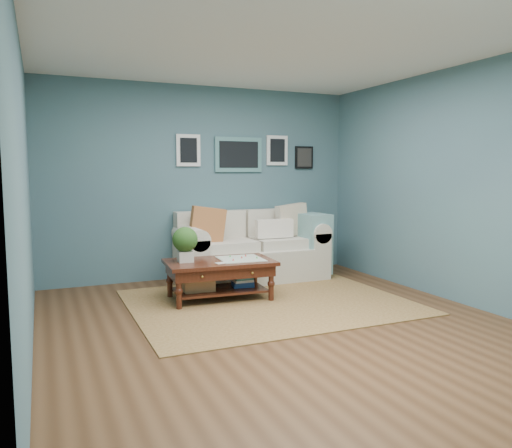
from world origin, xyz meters
TOP-DOWN VIEW (x-y plane):
  - room_shell at (0.01, 0.06)m, footprint 5.00×5.02m
  - area_rug at (0.24, 0.81)m, footprint 3.09×2.47m
  - loveseat at (0.62, 2.03)m, footprint 2.07×0.94m
  - coffee_table at (-0.30, 1.17)m, footprint 1.29×0.81m

SIDE VIEW (x-z plane):
  - area_rug at x=0.24m, z-range 0.00..0.01m
  - coffee_table at x=-0.30m, z-range -0.05..0.83m
  - loveseat at x=0.62m, z-range -0.10..0.97m
  - room_shell at x=0.01m, z-range 0.01..2.71m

